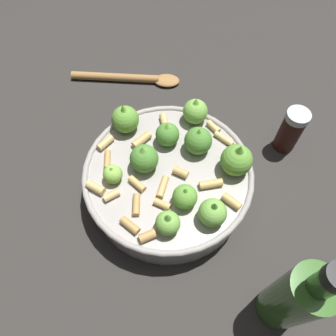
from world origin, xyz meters
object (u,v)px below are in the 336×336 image
pepper_shaker (291,131)px  olive_oil_bottle (295,298)px  wooden_spoon (132,78)px  cooking_pan (169,177)px

pepper_shaker → olive_oil_bottle: bearing=2.4°
pepper_shaker → wooden_spoon: (-0.09, -0.31, -0.04)m
cooking_pan → pepper_shaker: cooking_pan is taller
pepper_shaker → olive_oil_bottle: 0.28m
pepper_shaker → wooden_spoon: size_ratio=0.39×
cooking_pan → wooden_spoon: (-0.22, -0.14, -0.03)m
wooden_spoon → cooking_pan: bearing=31.7°
cooking_pan → wooden_spoon: size_ratio=1.16×
olive_oil_bottle → wooden_spoon: olive_oil_bottle is taller
cooking_pan → wooden_spoon: bearing=-148.3°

